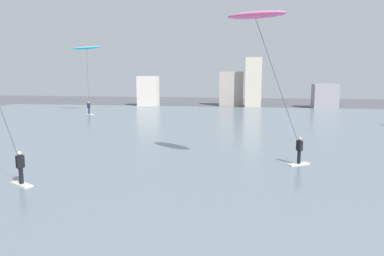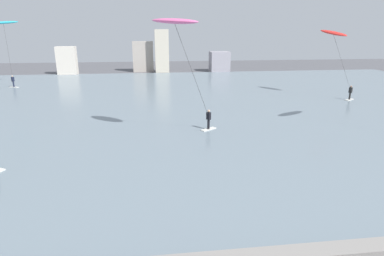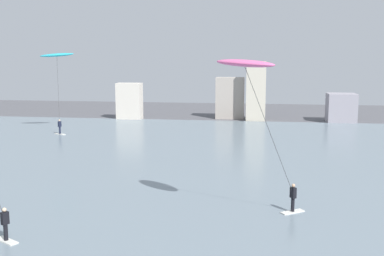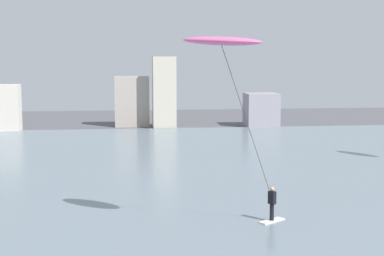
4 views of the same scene
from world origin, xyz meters
name	(u,v)px [view 2 (image 2 of 4)]	position (x,y,z in m)	size (l,w,h in m)	color
water_bay	(179,103)	(0.00, 30.50, 0.05)	(84.00, 52.00, 0.10)	slate
far_shore_buildings	(155,57)	(-2.13, 58.07, 2.82)	(31.73, 4.80, 7.92)	beige
kitesurfer_red	(335,38)	(18.50, 32.12, 6.88)	(3.26, 5.23, 7.90)	silver
kitesurfer_pink	(178,30)	(-1.01, 18.47, 7.82)	(5.25, 3.89, 8.56)	silver
kitesurfer_cyan	(4,27)	(-22.76, 44.59, 8.20)	(3.94, 3.04, 8.99)	silver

